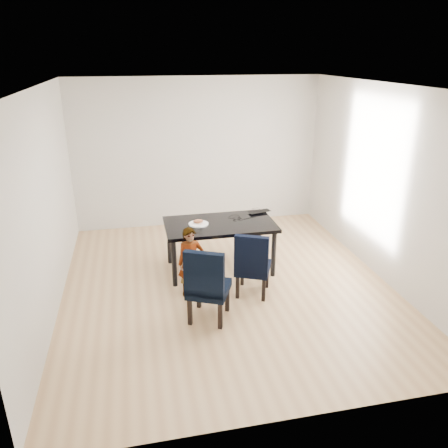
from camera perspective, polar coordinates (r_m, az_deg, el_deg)
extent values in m
cube|color=tan|center=(6.25, 0.38, -7.97)|extent=(4.50, 5.00, 0.01)
cube|color=white|center=(5.45, 0.46, 17.65)|extent=(4.50, 5.00, 0.01)
cube|color=silver|center=(8.09, -3.44, 9.20)|extent=(4.50, 0.01, 2.70)
cube|color=white|center=(3.50, 9.34, -8.34)|extent=(4.50, 0.01, 2.70)
cube|color=white|center=(5.69, -22.37, 2.23)|extent=(0.01, 5.00, 2.70)
cube|color=silver|center=(6.55, 20.13, 4.95)|extent=(0.01, 5.00, 2.70)
cube|color=black|center=(6.52, -0.55, -2.94)|extent=(1.60, 0.90, 0.75)
cube|color=black|center=(5.30, -2.00, -7.64)|extent=(0.63, 0.64, 0.98)
cube|color=black|center=(5.86, 3.83, -5.03)|extent=(0.59, 0.60, 0.92)
imported|color=#E74813|center=(5.81, -4.36, -5.02)|extent=(0.36, 0.25, 0.96)
cylinder|color=white|center=(6.33, -3.35, 0.01)|extent=(0.32, 0.32, 0.02)
ellipsoid|color=#995636|center=(6.32, -3.40, 0.36)|extent=(0.16, 0.10, 0.06)
imported|color=black|center=(6.84, 4.45, 1.72)|extent=(0.39, 0.29, 0.03)
torus|color=black|center=(6.50, 1.78, 0.60)|extent=(0.17, 0.17, 0.01)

